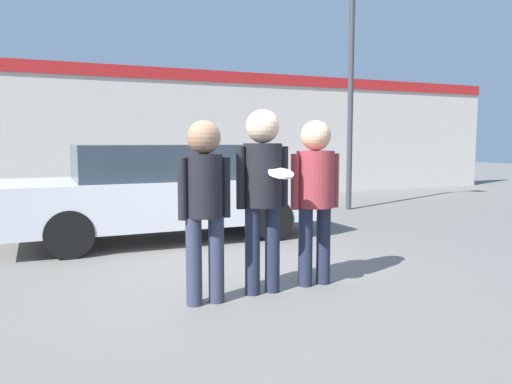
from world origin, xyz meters
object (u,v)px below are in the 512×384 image
at_px(parked_car_near, 163,191).
at_px(street_lamp, 362,61).
at_px(person_left, 205,196).
at_px(person_right, 315,186).
at_px(person_middle_with_frisbee, 263,182).

distance_m(parked_car_near, street_lamp, 5.76).
relative_size(parked_car_near, street_lamp, 0.90).
relative_size(person_left, street_lamp, 0.33).
bearing_deg(person_right, street_lamp, 50.45).
distance_m(person_middle_with_frisbee, parked_car_near, 3.27).
xyz_separation_m(person_middle_with_frisbee, person_right, (0.63, 0.05, -0.07)).
bearing_deg(person_left, street_lamp, 43.44).
bearing_deg(person_right, person_middle_with_frisbee, -175.30).
bearing_deg(person_left, person_middle_with_frisbee, 7.68).
height_order(person_left, street_lamp, street_lamp).
xyz_separation_m(person_left, street_lamp, (5.27, 4.99, 2.27)).
height_order(person_right, parked_car_near, person_right).
height_order(person_right, street_lamp, street_lamp).
relative_size(person_middle_with_frisbee, street_lamp, 0.35).
bearing_deg(person_left, person_right, 6.20).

